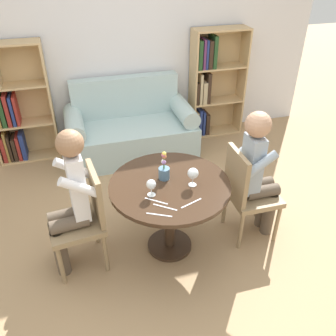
% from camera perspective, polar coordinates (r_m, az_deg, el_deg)
% --- Properties ---
extents(ground_plane, '(16.00, 16.00, 0.00)m').
position_cam_1_polar(ground_plane, '(3.33, 0.24, -12.37)').
color(ground_plane, tan).
extents(back_wall, '(5.20, 0.05, 2.70)m').
position_cam_1_polar(back_wall, '(4.58, -7.89, 19.99)').
color(back_wall, silver).
rests_on(back_wall, ground_plane).
extents(round_table, '(0.99, 0.99, 0.70)m').
position_cam_1_polar(round_table, '(2.95, 0.27, -4.56)').
color(round_table, '#382619').
rests_on(round_table, ground_plane).
extents(couch, '(1.57, 0.80, 0.92)m').
position_cam_1_polar(couch, '(4.54, -6.01, 5.99)').
color(couch, '#A8C1C1').
rests_on(couch, ground_plane).
extents(bookshelf_left, '(0.72, 0.28, 1.43)m').
position_cam_1_polar(bookshelf_left, '(4.63, -23.67, 8.88)').
color(bookshelf_left, tan).
rests_on(bookshelf_left, ground_plane).
extents(bookshelf_right, '(0.72, 0.28, 1.43)m').
position_cam_1_polar(bookshelf_right, '(4.92, 6.80, 13.25)').
color(bookshelf_right, tan).
rests_on(bookshelf_right, ground_plane).
extents(chair_left, '(0.46, 0.46, 0.90)m').
position_cam_1_polar(chair_left, '(2.96, -13.33, -7.43)').
color(chair_left, '#937A56').
rests_on(chair_left, ground_plane).
extents(chair_right, '(0.42, 0.42, 0.90)m').
position_cam_1_polar(chair_right, '(3.22, 12.50, -3.56)').
color(chair_right, '#937A56').
rests_on(chair_right, ground_plane).
extents(person_left, '(0.44, 0.37, 1.27)m').
position_cam_1_polar(person_left, '(2.84, -15.50, -5.16)').
color(person_left, brown).
rests_on(person_left, ground_plane).
extents(person_right, '(0.42, 0.34, 1.25)m').
position_cam_1_polar(person_right, '(3.15, 14.30, -0.67)').
color(person_right, brown).
rests_on(person_right, ground_plane).
extents(wine_glass_left, '(0.08, 0.08, 0.14)m').
position_cam_1_polar(wine_glass_left, '(2.70, -2.72, -2.73)').
color(wine_glass_left, white).
rests_on(wine_glass_left, round_table).
extents(wine_glass_right, '(0.09, 0.09, 0.16)m').
position_cam_1_polar(wine_glass_right, '(2.80, 4.03, -0.94)').
color(wine_glass_right, white).
rests_on(wine_glass_right, round_table).
extents(flower_vase, '(0.09, 0.09, 0.25)m').
position_cam_1_polar(flower_vase, '(2.89, -0.64, -0.31)').
color(flower_vase, slate).
rests_on(flower_vase, round_table).
extents(knife_left_setting, '(0.17, 0.10, 0.00)m').
position_cam_1_polar(knife_left_setting, '(2.57, -1.42, -7.52)').
color(knife_left_setting, silver).
rests_on(knife_left_setting, round_table).
extents(fork_left_setting, '(0.18, 0.08, 0.00)m').
position_cam_1_polar(fork_left_setting, '(2.68, 3.77, -5.66)').
color(fork_left_setting, silver).
rests_on(fork_left_setting, round_table).
extents(knife_right_setting, '(0.16, 0.13, 0.00)m').
position_cam_1_polar(knife_right_setting, '(2.64, -0.46, -6.30)').
color(knife_right_setting, silver).
rests_on(knife_right_setting, round_table).
extents(fork_right_setting, '(0.15, 0.13, 0.00)m').
position_cam_1_polar(fork_right_setting, '(2.69, -1.92, -5.31)').
color(fork_right_setting, silver).
rests_on(fork_right_setting, round_table).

